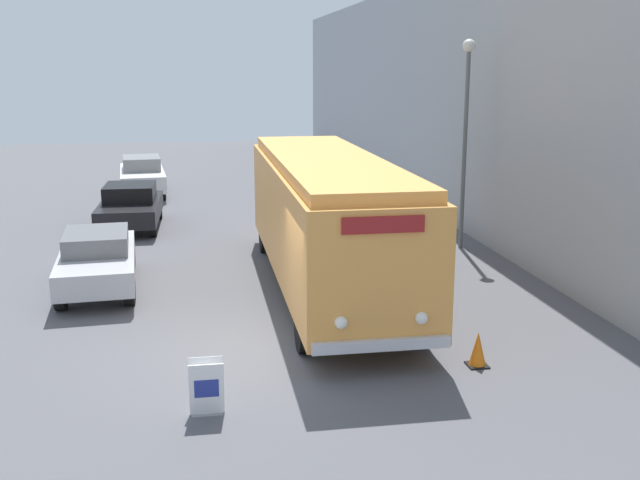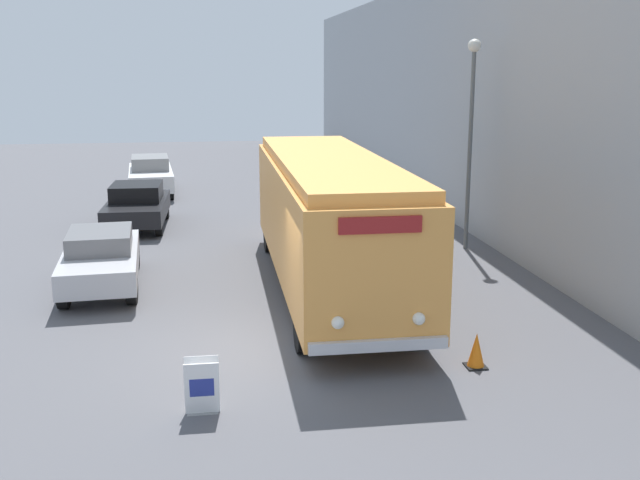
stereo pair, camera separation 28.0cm
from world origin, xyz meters
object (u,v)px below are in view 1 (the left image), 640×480
at_px(streetlamp, 466,114).
at_px(traffic_cone, 478,349).
at_px(parked_car_mid, 130,206).
at_px(vintage_bus, 327,215).
at_px(parked_car_far, 142,175).
at_px(sign_board, 207,388).
at_px(parked_car_near, 97,259).

bearing_deg(streetlamp, traffic_cone, -107.97).
height_order(streetlamp, parked_car_mid, streetlamp).
distance_m(vintage_bus, parked_car_far, 15.51).
bearing_deg(vintage_bus, sign_board, -115.46).
distance_m(sign_board, streetlamp, 12.69).
xyz_separation_m(parked_car_near, parked_car_mid, (0.24, 6.89, 0.01)).
bearing_deg(parked_car_near, streetlamp, 9.97).
bearing_deg(parked_car_near, sign_board, -75.36).
relative_size(vintage_bus, parked_car_mid, 2.57).
height_order(vintage_bus, traffic_cone, vintage_bus).
distance_m(vintage_bus, parked_car_near, 5.55).
distance_m(streetlamp, parked_car_near, 10.73).
distance_m(sign_board, parked_car_near, 7.52).
bearing_deg(parked_car_far, parked_car_mid, -94.64).
bearing_deg(sign_board, parked_car_near, 108.79).
relative_size(sign_board, streetlamp, 0.15).
xyz_separation_m(parked_car_mid, parked_car_far, (-0.04, 6.75, 0.05)).
height_order(vintage_bus, parked_car_far, vintage_bus).
bearing_deg(vintage_bus, parked_car_near, 170.09).
bearing_deg(parked_car_near, parked_car_far, 85.05).
height_order(parked_car_near, traffic_cone, parked_car_near).
relative_size(sign_board, parked_car_far, 0.18).
bearing_deg(parked_car_far, traffic_cone, -75.43).
bearing_deg(vintage_bus, streetlamp, 36.88).
height_order(sign_board, parked_car_near, parked_car_near).
distance_m(streetlamp, parked_car_mid, 11.11).
bearing_deg(parked_car_mid, parked_car_far, 91.54).
bearing_deg(traffic_cone, streetlamp, 72.03).
relative_size(parked_car_near, parked_car_far, 0.91).
distance_m(parked_car_mid, parked_car_far, 6.76).
height_order(vintage_bus, parked_car_mid, vintage_bus).
relative_size(parked_car_mid, traffic_cone, 6.58).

